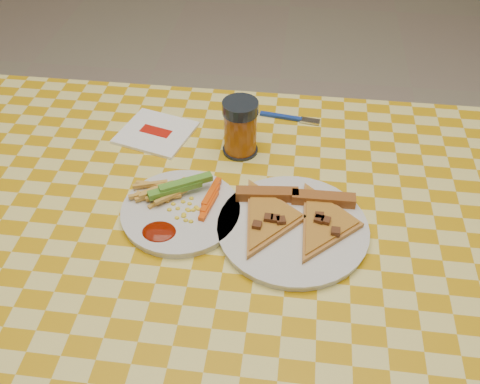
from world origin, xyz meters
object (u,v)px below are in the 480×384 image
object	(u,v)px
plate_left	(181,212)
table	(231,253)
plate_right	(293,229)
drink_glass	(240,128)

from	to	relation	value
plate_left	table	bearing A→B (deg)	-9.98
table	plate_right	bearing A→B (deg)	-0.65
table	drink_glass	xyz separation A→B (m)	(-0.01, 0.21, 0.13)
table	plate_right	size ratio (longest dim) A/B	4.96
plate_left	plate_right	distance (m)	0.20
table	plate_left	world-z (taller)	plate_left
plate_left	drink_glass	distance (m)	0.22
plate_left	drink_glass	size ratio (longest dim) A/B	1.79
plate_right	drink_glass	bearing A→B (deg)	118.85
table	drink_glass	world-z (taller)	drink_glass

